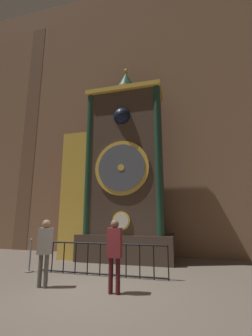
{
  "coord_description": "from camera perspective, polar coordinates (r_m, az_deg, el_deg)",
  "views": [
    {
      "loc": [
        2.2,
        -5.46,
        1.81
      ],
      "look_at": [
        -0.29,
        3.94,
        3.87
      ],
      "focal_mm": 24.0,
      "sensor_mm": 36.0,
      "label": 1
    }
  ],
  "objects": [
    {
      "name": "visitor_near",
      "position": [
        6.64,
        -19.91,
        -18.02
      ],
      "size": [
        0.38,
        0.29,
        1.69
      ],
      "rotation": [
        0.0,
        0.0,
        0.24
      ],
      "color": "#58554F",
      "rests_on": "ground_plane"
    },
    {
      "name": "cathedral_back_wall",
      "position": [
        12.65,
        2.77,
        15.91
      ],
      "size": [
        24.0,
        0.32,
        15.45
      ],
      "color": "#846047",
      "rests_on": "ground_plane"
    },
    {
      "name": "ground_plane",
      "position": [
        6.16,
        -7.78,
        -28.94
      ],
      "size": [
        28.0,
        28.0,
        0.0
      ],
      "primitive_type": "plane",
      "color": "brown"
    },
    {
      "name": "clock_tower",
      "position": [
        9.97,
        -2.16,
        -1.35
      ],
      "size": [
        4.8,
        1.82,
        8.81
      ],
      "color": "#423328",
      "rests_on": "ground_plane"
    },
    {
      "name": "railing_fence",
      "position": [
        7.52,
        -6.6,
        -21.65
      ],
      "size": [
        4.2,
        0.05,
        0.97
      ],
      "color": "black",
      "rests_on": "ground_plane"
    },
    {
      "name": "stanchion_post",
      "position": [
        8.6,
        -23.25,
        -20.85
      ],
      "size": [
        0.28,
        0.28,
        1.05
      ],
      "color": "gray",
      "rests_on": "ground_plane"
    },
    {
      "name": "visitor_far",
      "position": [
        5.82,
        -2.93,
        -19.71
      ],
      "size": [
        0.34,
        0.23,
        1.7
      ],
      "rotation": [
        0.0,
        0.0,
        0.02
      ],
      "color": "#461518",
      "rests_on": "ground_plane"
    }
  ]
}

